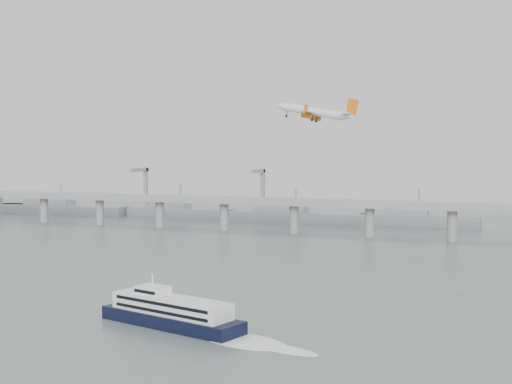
% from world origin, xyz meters
% --- Properties ---
extents(ground, '(900.00, 900.00, 0.00)m').
position_xyz_m(ground, '(0.00, 0.00, 0.00)').
color(ground, slate).
rests_on(ground, ground).
extents(bridge, '(800.00, 22.00, 23.90)m').
position_xyz_m(bridge, '(-1.15, 200.00, 17.65)').
color(bridge, gray).
rests_on(bridge, ground).
extents(distant_fleet, '(453.00, 60.90, 40.00)m').
position_xyz_m(distant_fleet, '(-155.36, 265.08, 6.22)').
color(distant_fleet, gray).
rests_on(distant_fleet, ground).
extents(ferry, '(80.81, 30.18, 15.53)m').
position_xyz_m(ferry, '(9.19, -40.07, 4.21)').
color(ferry, black).
rests_on(ferry, ground).
extents(airliner, '(39.46, 35.67, 10.27)m').
position_xyz_m(airliner, '(22.81, 69.21, 71.24)').
color(airliner, white).
rests_on(airliner, ground).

